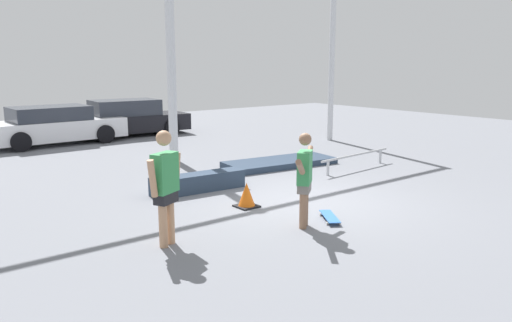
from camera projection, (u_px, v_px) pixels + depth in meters
The scene contains 12 objects.
ground_plane at pixel (306, 202), 10.05m from camera, with size 36.00×36.00×0.00m, color slate.
skateboarder at pixel (305, 176), 8.36m from camera, with size 1.18×0.96×1.62m.
skateboard at pixel (330, 217), 8.88m from camera, with size 0.59×0.76×0.08m.
grind_box at pixel (198, 182), 10.85m from camera, with size 2.12×0.46×0.39m, color #28384C.
manual_pad at pixel (280, 163), 13.59m from camera, with size 3.07×1.21×0.16m, color #28384C.
grind_rail at pixel (356, 157), 13.12m from camera, with size 2.80×0.30×0.41m.
canopy_support_left at pixel (46, 3), 11.51m from camera, with size 6.54×0.20×6.71m.
canopy_support_right at pixel (262, 18), 15.38m from camera, with size 6.54×0.20×6.71m.
parked_car_white at pixel (54, 126), 17.07m from camera, with size 4.52×2.03×1.31m.
parked_car_black at pixel (128, 118), 19.10m from camera, with size 4.49×2.04×1.38m.
bystander at pixel (165, 183), 7.49m from camera, with size 0.75×0.44×1.78m.
traffic_cone at pixel (247, 195), 9.66m from camera, with size 0.41×0.41×0.48m.
Camera 1 is at (-6.78, -7.01, 2.76)m, focal length 35.00 mm.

